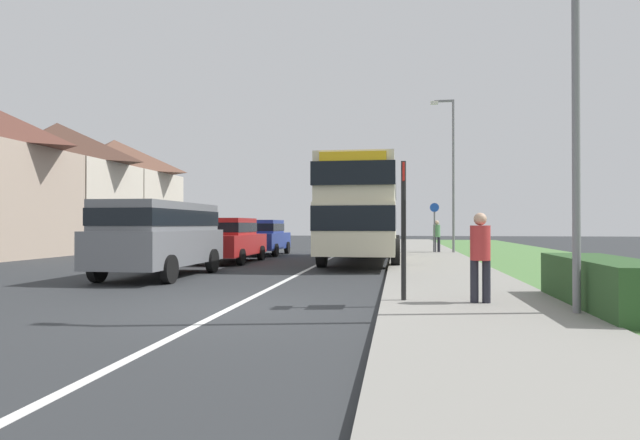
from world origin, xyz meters
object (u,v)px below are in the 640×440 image
parked_car_red (230,238)px  pedestrian_at_stop (480,253)px  parked_van_grey (160,233)px  parked_car_blue (263,236)px  cycle_route_sign (434,225)px  double_decker_bus (364,207)px  street_lamp_mid (451,166)px  bus_stop_sign (404,220)px  pedestrian_walking_away (437,235)px  street_lamp_near (569,27)px

parked_car_red → pedestrian_at_stop: size_ratio=2.70×
parked_van_grey → parked_car_blue: size_ratio=1.19×
parked_car_blue → cycle_route_sign: size_ratio=1.64×
double_decker_bus → cycle_route_sign: (3.11, 5.59, -0.71)m
street_lamp_mid → parked_car_red: bearing=-143.9°
double_decker_bus → parked_car_blue: bearing=142.2°
pedestrian_at_stop → bus_stop_sign: bearing=173.7°
pedestrian_at_stop → cycle_route_sign: cycle_route_sign is taller
pedestrian_walking_away → bus_stop_sign: (-1.79, -16.87, 0.56)m
street_lamp_near → street_lamp_mid: size_ratio=1.05×
parked_car_blue → pedestrian_at_stop: size_ratio=2.48×
pedestrian_at_stop → pedestrian_walking_away: size_ratio=1.00×
parked_car_red → pedestrian_at_stop: (7.83, -10.20, 0.04)m
parked_car_blue → street_lamp_near: size_ratio=0.52×
parked_car_red → street_lamp_near: street_lamp_near is taller
street_lamp_near → street_lamp_mid: (-0.04, 17.62, -0.20)m
parked_van_grey → pedestrian_at_stop: bearing=-29.5°
parked_car_red → street_lamp_mid: size_ratio=0.60×
pedestrian_walking_away → street_lamp_near: bearing=-87.7°
parked_car_blue → pedestrian_walking_away: (8.28, 1.79, 0.05)m
parked_van_grey → parked_car_red: (0.13, 5.70, -0.31)m
parked_van_grey → street_lamp_near: 11.10m
street_lamp_near → parked_van_grey: bearing=149.7°
parked_van_grey → cycle_route_sign: cycle_route_sign is taller
cycle_route_sign → street_lamp_mid: bearing=-9.8°
pedestrian_walking_away → cycle_route_sign: size_ratio=0.66×
pedestrian_at_stop → parked_van_grey: bearing=150.5°
street_lamp_near → bus_stop_sign: bearing=158.2°
pedestrian_at_stop → street_lamp_near: (1.20, -0.85, 3.53)m
parked_car_blue → bus_stop_sign: (6.49, -15.08, 0.62)m
bus_stop_sign → street_lamp_near: 4.01m
cycle_route_sign → street_lamp_near: (0.83, -17.75, 3.08)m
pedestrian_at_stop → parked_car_red: bearing=127.5°
parked_van_grey → parked_car_blue: 10.74m
parked_car_blue → pedestrian_walking_away: parked_car_blue is taller
parked_van_grey → cycle_route_sign: 14.94m
pedestrian_at_stop → street_lamp_mid: 17.13m
double_decker_bus → street_lamp_near: (3.93, -12.16, 2.37)m
double_decker_bus → bus_stop_sign: bearing=-82.7°
double_decker_bus → pedestrian_walking_away: size_ratio=6.17×
parked_car_blue → bus_stop_sign: bus_stop_sign is taller
double_decker_bus → parked_car_red: size_ratio=2.29×
bus_stop_sign → street_lamp_near: (2.50, -1.00, 2.97)m
parked_car_red → parked_car_blue: parked_car_red is taller
double_decker_bus → bus_stop_sign: size_ratio=3.96×
bus_stop_sign → parked_van_grey: bearing=146.8°
bus_stop_sign → pedestrian_walking_away: bearing=83.9°
double_decker_bus → pedestrian_walking_away: bearing=60.6°
parked_van_grey → double_decker_bus: bearing=52.5°
pedestrian_at_stop → parked_car_blue: bearing=117.1°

